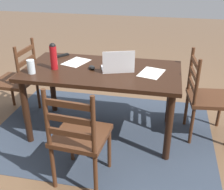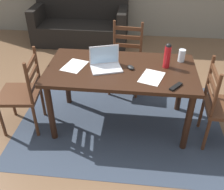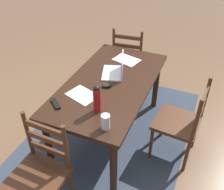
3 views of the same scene
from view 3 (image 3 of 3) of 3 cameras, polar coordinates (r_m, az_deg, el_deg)
ground_plane at (r=3.24m, az=-0.42°, el=-8.30°), size 14.00×14.00×0.00m
area_rug at (r=3.24m, az=-0.42°, el=-8.26°), size 2.46×1.80×0.01m
dining_table at (r=2.81m, az=-0.47°, el=1.30°), size 1.62×0.86×0.76m
chair_left_near at (r=3.84m, az=3.77°, el=8.16°), size 0.49×0.49×0.95m
chair_right_near at (r=2.35m, az=-15.60°, el=-16.33°), size 0.45×0.45×0.95m
chair_far_head at (r=2.79m, az=14.87°, el=-5.86°), size 0.48×0.48×0.95m
laptop at (r=2.86m, az=1.05°, el=5.64°), size 0.37×0.31×0.23m
water_bottle at (r=2.29m, az=-3.31°, el=-0.71°), size 0.07×0.07×0.28m
drinking_glass at (r=2.16m, az=-1.42°, el=-5.91°), size 0.08×0.08×0.14m
computer_mouse at (r=2.67m, az=-1.22°, el=2.09°), size 0.10×0.12×0.03m
tv_remote at (r=2.50m, az=-12.27°, el=-1.87°), size 0.14×0.16×0.02m
paper_stack_left at (r=3.17m, az=3.17°, el=7.74°), size 0.28×0.34×0.00m
paper_stack_right at (r=2.58m, az=-6.49°, el=-0.01°), size 0.29×0.35×0.00m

